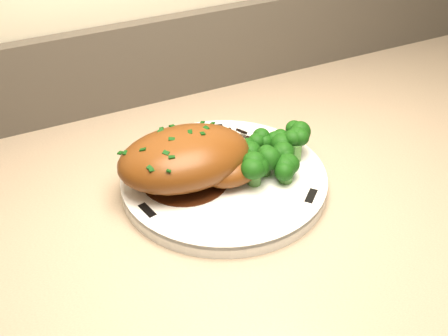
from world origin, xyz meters
name	(u,v)px	position (x,y,z in m)	size (l,w,h in m)	color
plate	(224,180)	(0.21, 1.76, 0.97)	(0.24, 0.24, 0.02)	white
rim_accent_0	(213,127)	(0.24, 1.86, 0.98)	(0.02, 0.01, 0.00)	black
rim_accent_1	(147,210)	(0.11, 1.74, 0.98)	(0.02, 0.01, 0.00)	black
rim_accent_2	(311,196)	(0.28, 1.68, 0.98)	(0.02, 0.01, 0.00)	black
gravy_pool	(186,179)	(0.17, 1.77, 0.98)	(0.10, 0.10, 0.00)	#39180A
chicken_breast	(190,159)	(0.17, 1.77, 1.01)	(0.16, 0.11, 0.06)	brown
mushroom_pile	(228,145)	(0.24, 1.81, 0.98)	(0.07, 0.05, 0.02)	black
broccoli_florets	(271,153)	(0.27, 1.75, 1.00)	(0.10, 0.08, 0.04)	#53933E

